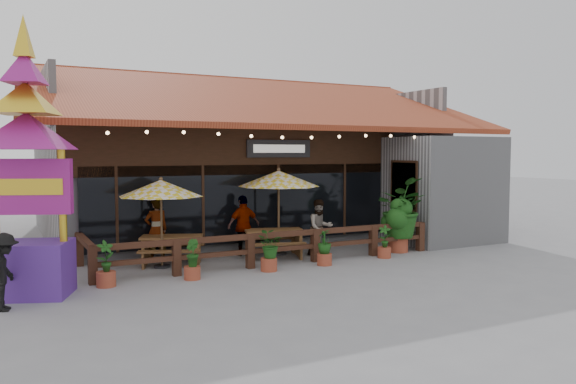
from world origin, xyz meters
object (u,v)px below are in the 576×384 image
umbrella_left (161,189)px  tropical_plant (399,210)px  picnic_table_right (274,238)px  thai_sign_tower (27,138)px  pedestrian (4,272)px  picnic_table_left (172,245)px  umbrella_right (279,179)px

umbrella_left → tropical_plant: umbrella_left is taller
umbrella_left → picnic_table_right: size_ratio=1.37×
umbrella_left → thai_sign_tower: 3.91m
picnic_table_right → pedestrian: pedestrian is taller
picnic_table_right → tropical_plant: size_ratio=0.89×
picnic_table_left → tropical_plant: 6.95m
umbrella_right → pedestrian: umbrella_right is taller
thai_sign_tower → pedestrian: bearing=-118.6°
tropical_plant → pedestrian: tropical_plant is taller
umbrella_right → tropical_plant: 3.85m
pedestrian → picnic_table_left: bearing=-42.0°
thai_sign_tower → picnic_table_left: bearing=29.0°
picnic_table_left → tropical_plant: size_ratio=0.90×
picnic_table_right → umbrella_right: bearing=42.0°
umbrella_left → umbrella_right: 3.64m
picnic_table_right → umbrella_left: bearing=-179.9°
umbrella_left → pedestrian: bearing=-144.7°
umbrella_right → pedestrian: bearing=-158.3°
tropical_plant → pedestrian: size_ratio=1.51×
tropical_plant → picnic_table_right: bearing=164.8°
umbrella_left → picnic_table_right: 3.69m
umbrella_right → thai_sign_tower: bearing=-163.9°
picnic_table_left → tropical_plant: bearing=-10.9°
umbrella_left → picnic_table_left: 1.65m
picnic_table_left → picnic_table_right: (2.99, -0.27, 0.01)m
umbrella_left → pedestrian: size_ratio=1.84×
umbrella_left → pedestrian: umbrella_left is taller
picnic_table_left → picnic_table_right: size_ratio=1.01×
umbrella_left → umbrella_right: size_ratio=0.92×
umbrella_left → thai_sign_tower: bearing=-152.2°
picnic_table_right → tropical_plant: (3.79, -1.03, 0.77)m
picnic_table_right → thai_sign_tower: bearing=-165.3°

